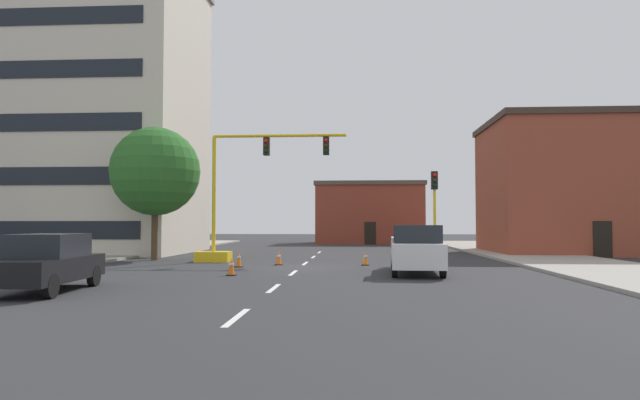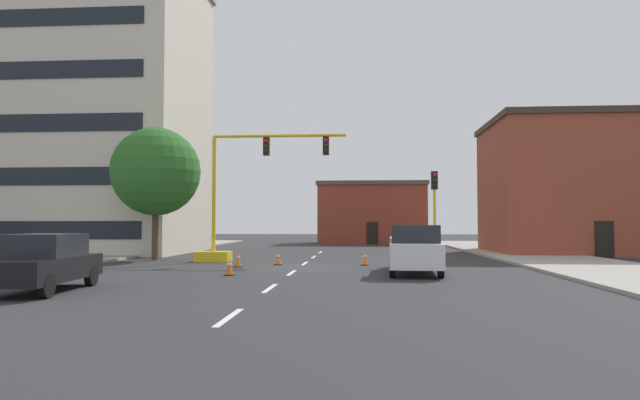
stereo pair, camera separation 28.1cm
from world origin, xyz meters
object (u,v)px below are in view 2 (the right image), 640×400
at_px(traffic_signal_gantry, 232,221).
at_px(tree_left_near, 156,172).
at_px(pickup_truck_white, 415,250).
at_px(sedan_black_near_left, 44,262).
at_px(traffic_cone_roadside_c, 229,267).
at_px(traffic_cone_roadside_a, 278,258).
at_px(traffic_light_pole_right, 435,195).
at_px(traffic_cone_roadside_b, 238,259).
at_px(traffic_cone_roadside_d, 365,258).

height_order(traffic_signal_gantry, tree_left_near, tree_left_near).
relative_size(traffic_signal_gantry, pickup_truck_white, 1.46).
distance_m(traffic_signal_gantry, sedan_black_near_left, 13.55).
height_order(pickup_truck_white, traffic_cone_roadside_c, pickup_truck_white).
bearing_deg(traffic_cone_roadside_a, traffic_light_pole_right, 15.56).
distance_m(traffic_cone_roadside_b, traffic_cone_roadside_d, 6.16).
distance_m(traffic_cone_roadside_b, traffic_cone_roadside_c, 4.22).
distance_m(pickup_truck_white, traffic_cone_roadside_d, 4.90).
bearing_deg(sedan_black_near_left, traffic_cone_roadside_d, 49.22).
height_order(sedan_black_near_left, traffic_cone_roadside_d, sedan_black_near_left).
relative_size(traffic_light_pole_right, traffic_cone_roadside_d, 7.02).
height_order(traffic_signal_gantry, sedan_black_near_left, traffic_signal_gantry).
relative_size(pickup_truck_white, traffic_cone_roadside_d, 8.05).
bearing_deg(sedan_black_near_left, traffic_signal_gantry, 78.72).
distance_m(pickup_truck_white, traffic_cone_roadside_a, 7.66).
bearing_deg(traffic_signal_gantry, traffic_cone_roadside_d, -15.29).
bearing_deg(traffic_cone_roadside_b, traffic_cone_roadside_c, -82.02).
bearing_deg(traffic_cone_roadside_c, traffic_light_pole_right, 41.03).
xyz_separation_m(traffic_cone_roadside_b, traffic_cone_roadside_d, (5.96, 1.57, -0.03)).
bearing_deg(traffic_cone_roadside_b, traffic_cone_roadside_d, 14.76).
bearing_deg(sedan_black_near_left, pickup_truck_white, 30.31).
xyz_separation_m(traffic_light_pole_right, traffic_cone_roadside_a, (-7.96, -2.22, -3.19)).
xyz_separation_m(traffic_signal_gantry, traffic_cone_roadside_b, (1.15, -3.51, -1.82)).
relative_size(traffic_signal_gantry, traffic_light_pole_right, 1.67).
bearing_deg(tree_left_near, traffic_signal_gantry, -13.62).
bearing_deg(traffic_cone_roadside_b, traffic_light_pole_right, 21.02).
height_order(traffic_signal_gantry, traffic_cone_roadside_c, traffic_signal_gantry).
height_order(traffic_cone_roadside_a, traffic_cone_roadside_c, traffic_cone_roadside_c).
xyz_separation_m(traffic_cone_roadside_a, traffic_cone_roadside_d, (4.27, 0.08, -0.01)).
relative_size(sedan_black_near_left, traffic_cone_roadside_d, 6.78).
height_order(sedan_black_near_left, traffic_cone_roadside_c, sedan_black_near_left).
relative_size(tree_left_near, pickup_truck_white, 1.36).
bearing_deg(pickup_truck_white, traffic_cone_roadside_a, 145.34).
distance_m(tree_left_near, traffic_cone_roadside_d, 12.96).
bearing_deg(traffic_signal_gantry, tree_left_near, 166.38).
relative_size(pickup_truck_white, traffic_cone_roadside_b, 7.42).
distance_m(traffic_signal_gantry, traffic_cone_roadside_a, 3.93).
distance_m(traffic_signal_gantry, traffic_cone_roadside_b, 4.11).
bearing_deg(pickup_truck_white, traffic_light_pole_right, 75.63).
relative_size(pickup_truck_white, traffic_cone_roadside_a, 7.90).
xyz_separation_m(traffic_signal_gantry, sedan_black_near_left, (-2.64, -13.23, -1.29)).
bearing_deg(tree_left_near, sedan_black_near_left, -82.16).
bearing_deg(traffic_light_pole_right, pickup_truck_white, -104.37).
xyz_separation_m(tree_left_near, traffic_cone_roadside_a, (7.44, -3.14, -4.63)).
height_order(traffic_signal_gantry, traffic_cone_roadside_b, traffic_signal_gantry).
distance_m(pickup_truck_white, traffic_cone_roadside_b, 8.48).
distance_m(traffic_signal_gantry, traffic_light_pole_right, 10.87).
distance_m(sedan_black_near_left, traffic_cone_roadside_c, 7.08).
xyz_separation_m(sedan_black_near_left, traffic_cone_roadside_a, (5.47, 11.21, -0.55)).
distance_m(traffic_light_pole_right, traffic_cone_roadside_d, 5.33).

